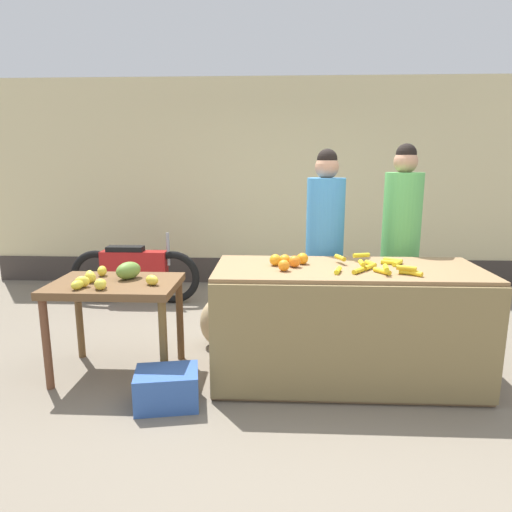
{
  "coord_description": "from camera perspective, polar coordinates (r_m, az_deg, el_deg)",
  "views": [
    {
      "loc": [
        -0.18,
        -3.38,
        1.7
      ],
      "look_at": [
        -0.34,
        0.15,
        0.96
      ],
      "focal_mm": 31.5,
      "sensor_mm": 36.0,
      "label": 1
    }
  ],
  "objects": [
    {
      "name": "ground_plane",
      "position": [
        3.79,
        5.21,
        -14.93
      ],
      "size": [
        24.0,
        24.0,
        0.0
      ],
      "primitive_type": "plane",
      "color": "#756B5B"
    },
    {
      "name": "produce_crate",
      "position": [
        3.38,
        -11.23,
        -16.12
      ],
      "size": [
        0.49,
        0.39,
        0.26
      ],
      "primitive_type": "cube",
      "rotation": [
        0.0,
        0.0,
        0.18
      ],
      "color": "#3359A5",
      "rests_on": "ground"
    },
    {
      "name": "side_table_wooden",
      "position": [
        3.76,
        -17.4,
        -4.75
      ],
      "size": [
        0.99,
        0.67,
        0.77
      ],
      "color": "brown",
      "rests_on": "ground"
    },
    {
      "name": "banana_bunch_pile",
      "position": [
        3.49,
        15.46,
        -1.21
      ],
      "size": [
        0.62,
        0.56,
        0.07
      ],
      "color": "gold",
      "rests_on": "fruit_stall_counter"
    },
    {
      "name": "market_wall_back",
      "position": [
        6.37,
        4.26,
        8.87
      ],
      "size": [
        8.45,
        0.23,
        2.82
      ],
      "color": "beige",
      "rests_on": "ground"
    },
    {
      "name": "vendor_woman_blue_shirt",
      "position": [
        4.14,
        8.67,
        0.75
      ],
      "size": [
        0.34,
        0.34,
        1.82
      ],
      "color": "#33333D",
      "rests_on": "ground"
    },
    {
      "name": "mango_papaya_pile",
      "position": [
        3.71,
        -17.6,
        -2.34
      ],
      "size": [
        0.65,
        0.51,
        0.14
      ],
      "color": "yellow",
      "rests_on": "side_table_wooden"
    },
    {
      "name": "vendor_woman_green_shirt",
      "position": [
        4.33,
        17.83,
        1.13
      ],
      "size": [
        0.34,
        0.34,
        1.86
      ],
      "color": "#33333D",
      "rests_on": "ground"
    },
    {
      "name": "orange_pile",
      "position": [
        3.48,
        4.36,
        -0.59
      ],
      "size": [
        0.3,
        0.34,
        0.09
      ],
      "color": "orange",
      "rests_on": "fruit_stall_counter"
    },
    {
      "name": "produce_sack",
      "position": [
        4.28,
        -4.7,
        -8.3
      ],
      "size": [
        0.44,
        0.41,
        0.46
      ],
      "primitive_type": "ellipsoid",
      "rotation": [
        0.0,
        0.0,
        0.37
      ],
      "color": "tan",
      "rests_on": "ground"
    },
    {
      "name": "fruit_stall_counter",
      "position": [
        3.63,
        11.34,
        -8.48
      ],
      "size": [
        2.04,
        0.85,
        0.91
      ],
      "color": "olive",
      "rests_on": "ground"
    },
    {
      "name": "parked_motorcycle",
      "position": [
        5.69,
        -15.18,
        -1.81
      ],
      "size": [
        1.6,
        0.18,
        0.88
      ],
      "color": "black",
      "rests_on": "ground"
    }
  ]
}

